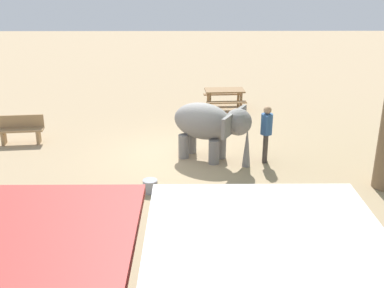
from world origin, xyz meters
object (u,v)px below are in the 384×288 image
elephant (210,125)px  wooden_bench (21,129)px  picnic_table_near (224,94)px  person_handler (266,130)px  feed_bucket (150,186)px

elephant → wooden_bench: elephant is taller
elephant → picnic_table_near: bearing=108.7°
elephant → picnic_table_near: (-0.79, -5.09, -0.45)m
person_handler → feed_bucket: size_ratio=4.50×
person_handler → wooden_bench: person_handler is taller
wooden_bench → feed_bucket: size_ratio=3.98×
person_handler → feed_bucket: bearing=41.0°
picnic_table_near → elephant: bearing=77.9°
person_handler → feed_bucket: 3.71m
picnic_table_near → feed_bucket: 7.55m
elephant → person_handler: (-1.54, 0.18, -0.09)m
person_handler → picnic_table_near: bearing=-72.4°
elephant → person_handler: elephant is taller
elephant → wooden_bench: 6.01m
picnic_table_near → wooden_bench: bearing=26.0°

